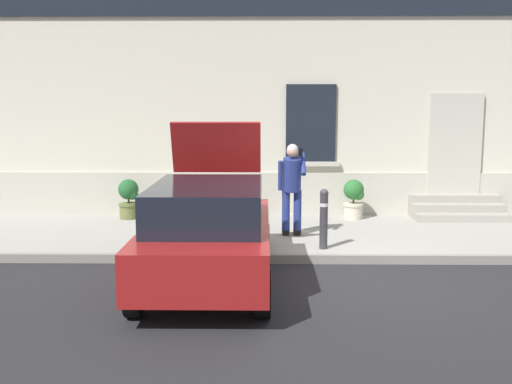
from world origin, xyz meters
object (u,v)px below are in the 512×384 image
object	(u,v)px
planter_cream	(354,198)
planter_terracotta	(241,198)
hatchback_car_red	(209,231)
bollard_near_person	(324,217)
person_on_phone	(292,183)
planter_olive	(129,198)

from	to	relation	value
planter_cream	planter_terracotta	bearing A→B (deg)	-179.23
hatchback_car_red	bollard_near_person	distance (m)	2.41
hatchback_car_red	planter_cream	xyz separation A→B (m)	(2.75, 4.27, -0.19)
hatchback_car_red	person_on_phone	bearing A→B (deg)	62.83
hatchback_car_red	planter_cream	distance (m)	5.08
bollard_near_person	planter_terracotta	xyz separation A→B (m)	(-1.52, 2.67, -0.11)
bollard_near_person	planter_cream	size ratio (longest dim) A/B	1.22
planter_olive	bollard_near_person	bearing A→B (deg)	-34.05
planter_olive	planter_terracotta	xyz separation A→B (m)	(2.44, -0.01, 0.00)
hatchback_car_red	planter_cream	world-z (taller)	hatchback_car_red
bollard_near_person	person_on_phone	world-z (taller)	person_on_phone
planter_olive	hatchback_car_red	bearing A→B (deg)	-63.34
person_on_phone	planter_olive	xyz separation A→B (m)	(-3.46, 1.65, -0.54)
hatchback_car_red	planter_olive	size ratio (longest dim) A/B	4.73
hatchback_car_red	person_on_phone	size ratio (longest dim) A/B	2.33
hatchback_car_red	person_on_phone	world-z (taller)	hatchback_car_red
bollard_near_person	planter_olive	world-z (taller)	bollard_near_person
person_on_phone	planter_terracotta	xyz separation A→B (m)	(-1.02, 1.64, -0.54)
hatchback_car_red	bollard_near_person	bearing A→B (deg)	40.49
person_on_phone	planter_cream	world-z (taller)	person_on_phone
planter_terracotta	planter_cream	world-z (taller)	same
bollard_near_person	planter_cream	distance (m)	2.86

